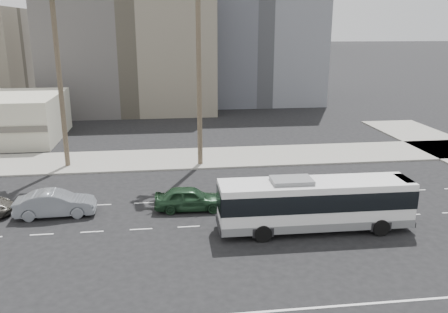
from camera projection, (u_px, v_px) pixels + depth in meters
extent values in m
plane|color=black|center=(281.00, 222.00, 29.97)|extent=(700.00, 700.00, 0.00)
cube|color=gray|center=(242.00, 156.00, 44.74)|extent=(120.00, 7.00, 0.15)
cube|color=#5E5954|center=(131.00, 49.00, 68.97)|extent=(24.00, 18.00, 18.00)
cube|color=#595B64|center=(254.00, 22.00, 77.00)|extent=(20.00, 20.00, 26.00)
cube|color=silver|center=(171.00, 8.00, 262.20)|extent=(42.00, 42.00, 44.00)
cube|color=silver|center=(315.00, 202.00, 28.36)|extent=(11.94, 2.76, 2.67)
cube|color=black|center=(315.00, 197.00, 28.26)|extent=(12.00, 2.82, 1.13)
cube|color=slate|center=(314.00, 220.00, 28.68)|extent=(11.96, 2.80, 0.51)
cube|color=slate|center=(292.00, 181.00, 27.77)|extent=(2.48, 1.67, 0.31)
cube|color=#262628|center=(403.00, 180.00, 28.73)|extent=(0.64, 1.85, 0.31)
cylinder|color=black|center=(381.00, 227.00, 27.93)|extent=(1.03, 0.31, 1.03)
cylinder|color=black|center=(363.00, 211.00, 30.44)|extent=(1.03, 0.31, 1.03)
cylinder|color=black|center=(264.00, 234.00, 27.04)|extent=(1.03, 0.31, 1.03)
cylinder|color=black|center=(255.00, 216.00, 29.55)|extent=(1.03, 0.31, 1.03)
imported|color=#1E3F25|center=(190.00, 198.00, 31.77)|extent=(2.20, 4.95, 1.65)
imported|color=gray|center=(55.00, 204.00, 30.76)|extent=(2.03, 5.28, 1.72)
cylinder|color=brown|center=(199.00, 70.00, 39.84)|extent=(0.48, 0.48, 17.30)
cylinder|color=brown|center=(60.00, 80.00, 39.56)|extent=(0.49, 0.49, 15.59)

